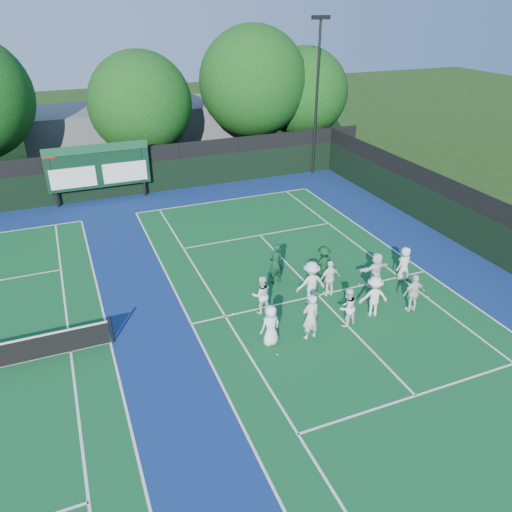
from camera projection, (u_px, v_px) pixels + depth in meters
name	position (u px, v px, depth m)	size (l,w,h in m)	color
ground	(330.00, 308.00, 20.08)	(120.00, 120.00, 0.00)	#19360E
court_apron	(178.00, 327.00, 18.90)	(34.00, 32.00, 0.01)	navy
near_court	(318.00, 295.00, 20.90)	(11.05, 23.85, 0.01)	#104F24
back_fence	(116.00, 176.00, 30.60)	(34.00, 0.08, 3.00)	black
divider_fence_right	(490.00, 232.00, 23.28)	(0.08, 32.00, 3.00)	black
scoreboard	(98.00, 167.00, 29.54)	(6.00, 0.21, 3.55)	black
clubhouse	(153.00, 131.00, 38.21)	(18.00, 6.00, 4.00)	slate
light_pole_right	(318.00, 80.00, 32.57)	(1.20, 0.30, 10.12)	black
tree_c	(143.00, 106.00, 32.87)	(6.77, 6.77, 8.28)	black
tree_d	(255.00, 85.00, 35.11)	(7.60, 7.60, 9.63)	black
tree_e	(305.00, 94.00, 36.88)	(6.43, 6.43, 8.10)	black
tennis_ball_0	(278.00, 355.00, 17.40)	(0.07, 0.07, 0.07)	#BFC917
tennis_ball_1	(359.00, 284.00, 21.68)	(0.07, 0.07, 0.07)	#BFC917
tennis_ball_2	(428.00, 297.00, 20.76)	(0.07, 0.07, 0.07)	#BFC917
tennis_ball_3	(233.00, 314.00, 19.64)	(0.07, 0.07, 0.07)	#BFC917
tennis_ball_4	(330.00, 262.00, 23.49)	(0.07, 0.07, 0.07)	#BFC917
tennis_ball_5	(361.00, 303.00, 20.35)	(0.07, 0.07, 0.07)	#BFC917
player_front_0	(271.00, 325.00, 17.67)	(0.77, 0.50, 1.58)	white
player_front_1	(311.00, 317.00, 17.92)	(0.67, 0.44, 1.83)	silver
player_front_2	(347.00, 307.00, 18.69)	(0.77, 0.60, 1.58)	white
player_front_3	(374.00, 296.00, 19.26)	(1.10, 0.63, 1.70)	white
player_front_4	(414.00, 293.00, 19.56)	(0.95, 0.39, 1.61)	silver
player_back_0	(261.00, 295.00, 19.46)	(0.78, 0.60, 1.60)	white
player_back_1	(311.00, 283.00, 19.99)	(1.21, 0.69, 1.87)	silver
player_back_2	(330.00, 278.00, 20.59)	(0.94, 0.39, 1.61)	white
player_back_3	(376.00, 270.00, 21.20)	(1.49, 0.48, 1.61)	white
player_back_4	(404.00, 264.00, 21.78)	(0.76, 0.49, 1.55)	silver
coach_left	(276.00, 263.00, 21.44)	(0.69, 0.45, 1.89)	#0E3620
coach_right	(324.00, 263.00, 21.74)	(1.03, 0.59, 1.60)	#0F371A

